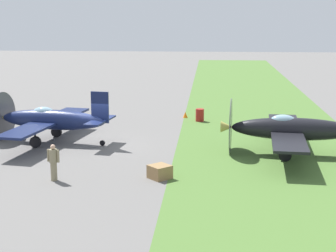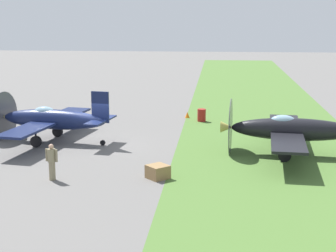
{
  "view_description": "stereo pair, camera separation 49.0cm",
  "coord_description": "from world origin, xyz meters",
  "px_view_note": "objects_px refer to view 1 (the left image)",
  "views": [
    {
      "loc": [
        -31.21,
        -6.49,
        7.67
      ],
      "look_at": [
        -0.7,
        -4.11,
        1.32
      ],
      "focal_mm": 58.3,
      "sensor_mm": 36.0,
      "label": 1
    },
    {
      "loc": [
        -31.16,
        -6.98,
        7.67
      ],
      "look_at": [
        -0.7,
        -4.11,
        1.32
      ],
      "focal_mm": 58.3,
      "sensor_mm": 36.0,
      "label": 2
    }
  ],
  "objects_px": {
    "airplane_lead": "(51,120)",
    "runway_marker_cone": "(185,115)",
    "fuel_drum": "(200,115)",
    "supply_crate": "(160,172)",
    "ground_crew_chief": "(53,162)",
    "airplane_wingman": "(291,129)"
  },
  "relations": [
    {
      "from": "airplane_wingman",
      "to": "runway_marker_cone",
      "type": "xyz_separation_m",
      "value": [
        10.38,
        6.28,
        -1.22
      ]
    },
    {
      "from": "airplane_lead",
      "to": "runway_marker_cone",
      "type": "xyz_separation_m",
      "value": [
        8.59,
        -7.7,
        -1.18
      ]
    },
    {
      "from": "airplane_lead",
      "to": "supply_crate",
      "type": "distance_m",
      "value": 9.95
    },
    {
      "from": "ground_crew_chief",
      "to": "fuel_drum",
      "type": "xyz_separation_m",
      "value": [
        14.78,
        -6.49,
        -0.46
      ]
    },
    {
      "from": "ground_crew_chief",
      "to": "runway_marker_cone",
      "type": "height_order",
      "value": "ground_crew_chief"
    },
    {
      "from": "runway_marker_cone",
      "to": "fuel_drum",
      "type": "bearing_deg",
      "value": -139.2
    },
    {
      "from": "airplane_lead",
      "to": "runway_marker_cone",
      "type": "relative_size",
      "value": 21.54
    },
    {
      "from": "airplane_lead",
      "to": "airplane_wingman",
      "type": "xyz_separation_m",
      "value": [
        -1.8,
        -13.97,
        0.04
      ]
    },
    {
      "from": "fuel_drum",
      "to": "supply_crate",
      "type": "relative_size",
      "value": 1.0
    },
    {
      "from": "supply_crate",
      "to": "airplane_lead",
      "type": "bearing_deg",
      "value": 46.77
    },
    {
      "from": "ground_crew_chief",
      "to": "fuel_drum",
      "type": "relative_size",
      "value": 1.92
    },
    {
      "from": "fuel_drum",
      "to": "runway_marker_cone",
      "type": "xyz_separation_m",
      "value": [
        1.28,
        1.11,
        -0.23
      ]
    },
    {
      "from": "supply_crate",
      "to": "fuel_drum",
      "type": "bearing_deg",
      "value": -6.46
    },
    {
      "from": "fuel_drum",
      "to": "ground_crew_chief",
      "type": "bearing_deg",
      "value": 156.29
    },
    {
      "from": "airplane_lead",
      "to": "airplane_wingman",
      "type": "bearing_deg",
      "value": -87.97
    },
    {
      "from": "airplane_lead",
      "to": "airplane_wingman",
      "type": "height_order",
      "value": "airplane_wingman"
    },
    {
      "from": "ground_crew_chief",
      "to": "fuel_drum",
      "type": "height_order",
      "value": "ground_crew_chief"
    },
    {
      "from": "airplane_lead",
      "to": "ground_crew_chief",
      "type": "xyz_separation_m",
      "value": [
        -7.48,
        -2.31,
        -0.49
      ]
    },
    {
      "from": "airplane_wingman",
      "to": "runway_marker_cone",
      "type": "height_order",
      "value": "airplane_wingman"
    },
    {
      "from": "ground_crew_chief",
      "to": "supply_crate",
      "type": "height_order",
      "value": "ground_crew_chief"
    },
    {
      "from": "airplane_lead",
      "to": "fuel_drum",
      "type": "relative_size",
      "value": 10.53
    },
    {
      "from": "fuel_drum",
      "to": "airplane_lead",
      "type": "bearing_deg",
      "value": 129.68
    }
  ]
}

